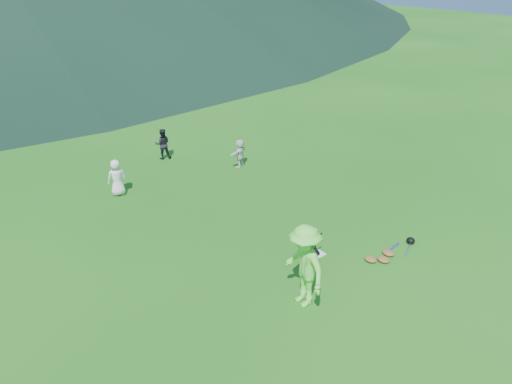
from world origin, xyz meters
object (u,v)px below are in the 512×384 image
batter_child (307,248)px  equipment_pile (389,253)px  home_plate (314,254)px  fielder_a (117,178)px  batting_tee (315,250)px  adult_coach (304,266)px  fielder_b (163,144)px  fielder_d (240,153)px

batter_child → equipment_pile: size_ratio=0.60×
batter_child → home_plate: bearing=-59.0°
fielder_a → batting_tee: (2.51, -6.67, -0.49)m
adult_coach → equipment_pile: size_ratio=1.11×
fielder_b → equipment_pile: size_ratio=0.67×
home_plate → fielder_d: fielder_d is taller
batter_child → fielder_b: 8.93m
batting_tee → adult_coach: bearing=-142.3°
fielder_b → batting_tee: bearing=112.5°
adult_coach → fielder_a: adult_coach is taller
home_plate → adult_coach: bearing=-142.3°
batter_child → adult_coach: adult_coach is taller
batting_tee → home_plate: bearing=0.0°
batting_tee → fielder_a: bearing=110.6°
batter_child → fielder_a: bearing=21.1°
fielder_a → fielder_d: 4.66m
home_plate → batting_tee: (0.00, 0.00, 0.12)m
adult_coach → equipment_pile: adult_coach is taller
equipment_pile → batting_tee: bearing=139.5°
adult_coach → fielder_d: size_ratio=1.87×
home_plate → adult_coach: size_ratio=0.23×
equipment_pile → fielder_a: bearing=116.8°
batter_child → adult_coach: bearing=138.7°
fielder_b → fielder_d: size_ratio=1.13×
home_plate → batter_child: batter_child is taller
adult_coach → fielder_a: size_ratio=1.62×
batter_child → batting_tee: size_ratio=1.58×
fielder_d → batting_tee: size_ratio=1.57×
batter_child → adult_coach: 1.56m
batting_tee → equipment_pile: batting_tee is taller
adult_coach → fielder_d: 8.32m
fielder_a → fielder_b: bearing=-131.6°
fielder_a → equipment_pile: fielder_a is taller
adult_coach → fielder_a: (-0.84, 7.97, -0.38)m
fielder_d → batting_tee: bearing=47.8°
adult_coach → fielder_b: 10.10m
fielder_d → batter_child: bearing=43.9°
adult_coach → equipment_pile: bearing=99.6°
home_plate → equipment_pile: equipment_pile is taller
equipment_pile → fielder_b: bearing=97.1°
fielder_d → batting_tee: fielder_d is taller
adult_coach → batter_child: bearing=142.5°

